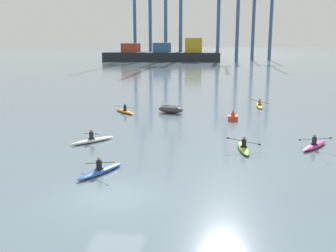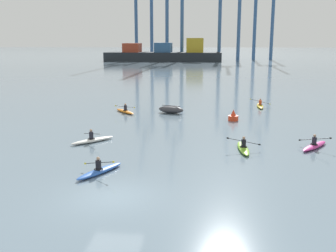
{
  "view_description": "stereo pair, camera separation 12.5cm",
  "coord_description": "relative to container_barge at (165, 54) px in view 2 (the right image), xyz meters",
  "views": [
    {
      "loc": [
        4.16,
        -16.85,
        7.01
      ],
      "look_at": [
        1.21,
        12.8,
        0.6
      ],
      "focal_mm": 42.61,
      "sensor_mm": 36.0,
      "label": 1
    },
    {
      "loc": [
        4.29,
        -16.83,
        7.01
      ],
      "look_at": [
        1.21,
        12.8,
        0.6
      ],
      "focal_mm": 42.61,
      "sensor_mm": 36.0,
      "label": 2
    }
  ],
  "objects": [
    {
      "name": "channel_buoy",
      "position": [
        17.66,
        -102.95,
        -2.05
      ],
      "size": [
        0.9,
        0.9,
        1.0
      ],
      "color": "red",
      "rests_on": "ground"
    },
    {
      "name": "kayak_magenta",
      "position": [
        22.53,
        -111.75,
        -2.24
      ],
      "size": [
        2.51,
        3.08,
        0.95
      ],
      "color": "#C13384",
      "rests_on": "ground"
    },
    {
      "name": "kayak_orange",
      "position": [
        7.23,
        -100.06,
        -2.24
      ],
      "size": [
        2.61,
        3.01,
        0.95
      ],
      "color": "orange",
      "rests_on": "ground"
    },
    {
      "name": "kayak_lime",
      "position": [
        17.76,
        -112.83,
        -2.24
      ],
      "size": [
        2.26,
        3.43,
        0.95
      ],
      "color": "#7ABC2D",
      "rests_on": "ground"
    },
    {
      "name": "gantry_crane_west",
      "position": [
        -9.31,
        12.68,
        16.83
      ],
      "size": [
        7.04,
        18.22,
        41.06
      ],
      "color": "#335684",
      "rests_on": "ground"
    },
    {
      "name": "capsized_dinghy",
      "position": [
        11.77,
        -99.78,
        -2.06
      ],
      "size": [
        2.82,
        1.9,
        0.76
      ],
      "color": "#38383D",
      "rests_on": "ground"
    },
    {
      "name": "gantry_crane_east_mid",
      "position": [
        22.01,
        6.63,
        14.79
      ],
      "size": [
        7.89,
        17.24,
        34.27
      ],
      "color": "#335684",
      "rests_on": "ground"
    },
    {
      "name": "gantry_crane_west_mid",
      "position": [
        2.76,
        6.02,
        17.28
      ],
      "size": [
        6.54,
        18.6,
        41.87
      ],
      "color": "#335684",
      "rests_on": "ground"
    },
    {
      "name": "kayak_blue",
      "position": [
        9.7,
        -118.3,
        -2.24
      ],
      "size": [
        2.1,
        3.29,
        0.95
      ],
      "color": "#2856B2",
      "rests_on": "ground"
    },
    {
      "name": "kayak_yellow",
      "position": [
        20.95,
        -95.22,
        -2.24
      ],
      "size": [
        2.24,
        3.42,
        0.95
      ],
      "color": "yellow",
      "rests_on": "ground"
    },
    {
      "name": "ground_plane",
      "position": [
        11.18,
        -121.42,
        -2.41
      ],
      "size": [
        800.0,
        800.0,
        0.0
      ],
      "primitive_type": "plane",
      "color": "slate"
    },
    {
      "name": "container_barge",
      "position": [
        0.0,
        0.0,
        0.0
      ],
      "size": [
        39.55,
        10.7,
        7.79
      ],
      "color": "#1E2328",
      "rests_on": "ground"
    },
    {
      "name": "kayak_white",
      "position": [
        7.37,
        -111.76,
        -2.24
      ],
      "size": [
        2.74,
        2.91,
        0.95
      ],
      "color": "silver",
      "rests_on": "ground"
    },
    {
      "name": "gantry_crane_east",
      "position": [
        34.66,
        13.1,
        15.71
      ],
      "size": [
        7.46,
        19.24,
        35.22
      ],
      "color": "#335684",
      "rests_on": "ground"
    }
  ]
}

